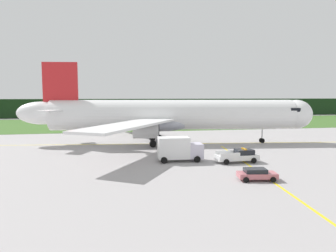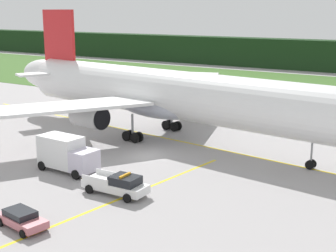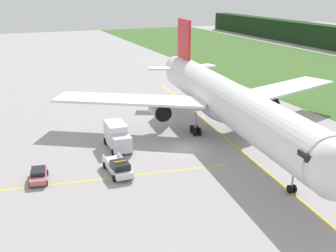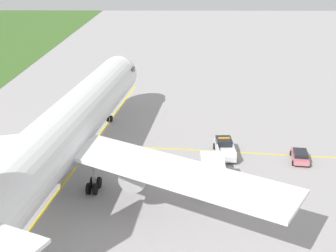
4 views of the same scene
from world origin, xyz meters
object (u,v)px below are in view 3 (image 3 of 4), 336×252
object	(u,v)px
airliner	(227,102)
ops_pickup_truck	(118,167)
catering_truck	(117,136)
staff_car	(39,175)

from	to	relation	value
airliner	ops_pickup_truck	world-z (taller)	airliner
airliner	catering_truck	world-z (taller)	airliner
ops_pickup_truck	catering_truck	xyz separation A→B (m)	(-7.94, 2.20, 0.88)
ops_pickup_truck	staff_car	distance (m)	8.91
staff_car	airliner	bearing A→B (deg)	99.41
airliner	ops_pickup_truck	xyz separation A→B (m)	(6.11, -17.74, -4.46)
ops_pickup_truck	catering_truck	distance (m)	8.29
ops_pickup_truck	catering_truck	bearing A→B (deg)	164.52
airliner	catering_truck	size ratio (longest dim) A/B	8.94
airliner	catering_truck	distance (m)	16.06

